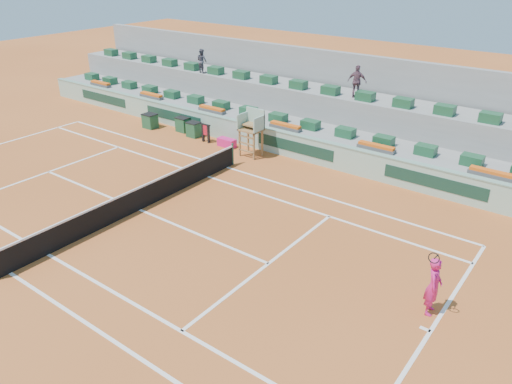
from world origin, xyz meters
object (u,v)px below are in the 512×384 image
player_bag (227,143)px  tennis_player (433,286)px  umpire_chair (252,126)px  drink_cooler_a (194,129)px

player_bag → tennis_player: (13.38, -6.87, 0.69)m
umpire_chair → tennis_player: umpire_chair is taller
umpire_chair → tennis_player: 13.37m
umpire_chair → tennis_player: (11.55, -6.70, -0.63)m
umpire_chair → drink_cooler_a: 4.49m
player_bag → drink_cooler_a: drink_cooler_a is taller
drink_cooler_a → tennis_player: tennis_player is taller
umpire_chair → drink_cooler_a: umpire_chair is taller
player_bag → umpire_chair: umpire_chair is taller
player_bag → drink_cooler_a: (-2.51, 0.12, 0.20)m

